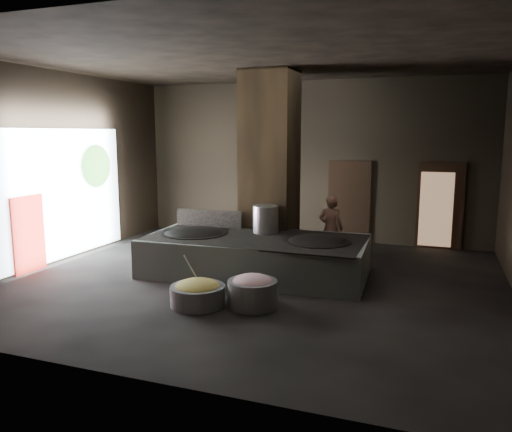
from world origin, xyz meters
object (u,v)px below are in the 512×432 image
at_px(hearth_platform, 255,256).
at_px(wok_left, 194,236).
at_px(meat_basin, 252,294).
at_px(wok_right, 317,245).
at_px(stock_pot, 266,219).
at_px(cook, 331,229).
at_px(veg_basin, 198,296).

xyz_separation_m(hearth_platform, wok_left, (-1.45, -0.05, 0.34)).
bearing_deg(meat_basin, hearth_platform, 108.77).
height_order(wok_right, stock_pot, stock_pot).
height_order(hearth_platform, cook, cook).
relative_size(hearth_platform, meat_basin, 5.38).
distance_m(wok_right, cook, 1.64).
distance_m(wok_left, veg_basin, 2.53).
bearing_deg(hearth_platform, cook, 49.59).
bearing_deg(hearth_platform, wok_right, -0.54).
bearing_deg(hearth_platform, stock_pot, 82.15).
bearing_deg(veg_basin, meat_basin, 15.31).
xyz_separation_m(wok_left, cook, (2.76, 1.74, 0.05)).
relative_size(wok_right, veg_basin, 1.42).
relative_size(wok_right, meat_basin, 1.58).
relative_size(hearth_platform, wok_left, 3.17).
xyz_separation_m(hearth_platform, stock_pot, (0.05, 0.55, 0.72)).
relative_size(wok_left, wok_right, 1.07).
xyz_separation_m(stock_pot, veg_basin, (-0.33, -2.77, -0.95)).
relative_size(wok_right, cook, 0.87).
bearing_deg(hearth_platform, veg_basin, -99.90).
bearing_deg(cook, wok_right, 88.11).
height_order(stock_pot, meat_basin, stock_pot).
bearing_deg(meat_basin, wok_left, 137.92).
bearing_deg(stock_pot, hearth_platform, -95.19).
bearing_deg(veg_basin, wok_left, 118.29).
bearing_deg(cook, veg_basin, 64.43).
relative_size(hearth_platform, stock_pot, 7.67).
relative_size(wok_left, meat_basin, 1.70).
bearing_deg(hearth_platform, wok_left, 179.32).
height_order(wok_right, meat_basin, wok_right).
bearing_deg(meat_basin, stock_pot, 103.79).
distance_m(hearth_platform, stock_pot, 0.91).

